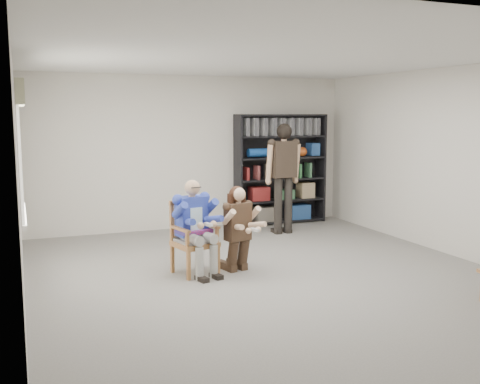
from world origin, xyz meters
name	(u,v)px	position (x,y,z in m)	size (l,w,h in m)	color
room_shell	(272,170)	(0.00, 0.00, 1.40)	(6.00, 7.00, 2.80)	silver
floor	(271,277)	(0.00, 0.00, 0.00)	(6.00, 7.00, 0.01)	slate
window_left	(21,153)	(-2.95, 1.00, 1.63)	(0.16, 2.00, 1.75)	white
armchair	(195,238)	(-0.88, 0.51, 0.49)	(0.56, 0.54, 0.97)	olive
seated_man	(195,227)	(-0.88, 0.51, 0.63)	(0.54, 0.76, 1.26)	#252F95
kneeling_woman	(239,229)	(-0.30, 0.39, 0.58)	(0.49, 0.78, 1.16)	#3B281B
bookshelf	(280,169)	(1.70, 3.28, 1.05)	(1.80, 0.38, 2.10)	black
standing_man	(283,180)	(1.33, 2.38, 0.96)	(0.59, 0.33, 1.93)	#2C231B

